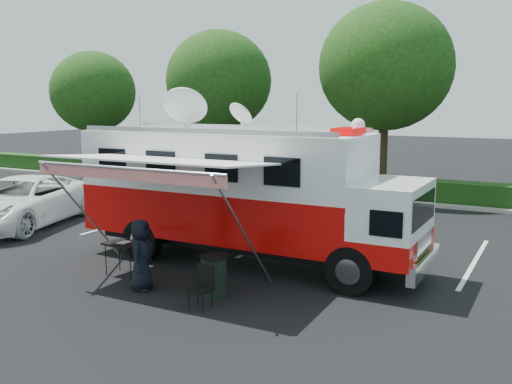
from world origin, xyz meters
TOP-DOWN VIEW (x-y plane):
  - ground_plane at (0.00, 0.00)m, footprint 120.00×120.00m
  - back_border at (1.14, 12.90)m, footprint 60.00×6.14m
  - stall_lines at (-0.50, 3.00)m, footprint 24.12×5.50m
  - command_truck at (-0.08, -0.00)m, footprint 9.55×2.63m
  - awning at (-0.94, -2.73)m, footprint 5.21×2.69m
  - white_suv at (-9.35, 0.30)m, footprint 4.52×6.83m
  - person at (-1.07, -3.17)m, footprint 0.77×0.96m
  - folding_table at (-2.24, -2.43)m, footprint 1.05×0.80m
  - folding_chair at (0.86, -3.48)m, footprint 0.49×0.51m
  - trash_bin at (0.65, -2.72)m, footprint 0.63×0.63m

SIDE VIEW (x-z plane):
  - ground_plane at x=0.00m, z-range 0.00..0.00m
  - white_suv at x=-9.35m, z-range -0.87..0.87m
  - person at x=-1.07m, z-range -0.85..0.85m
  - stall_lines at x=-0.50m, z-range 0.00..0.01m
  - trash_bin at x=0.65m, z-range 0.00..0.95m
  - folding_chair at x=0.86m, z-range 0.08..1.02m
  - folding_table at x=-2.24m, z-range 0.37..1.20m
  - command_truck at x=-0.08m, z-range -0.33..4.26m
  - awning at x=-0.94m, z-range 1.38..4.53m
  - back_border at x=1.14m, z-range 0.57..9.44m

